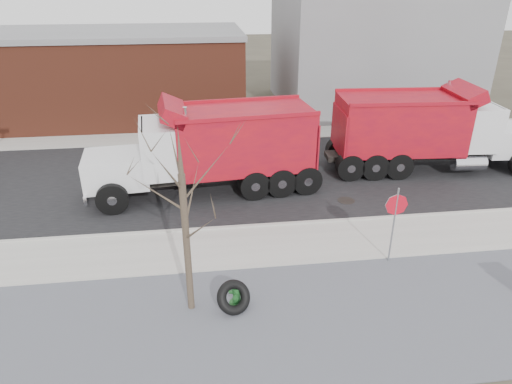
{
  "coord_description": "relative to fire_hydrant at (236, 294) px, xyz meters",
  "views": [
    {
      "loc": [
        -2.7,
        -12.65,
        8.27
      ],
      "look_at": [
        -0.88,
        1.59,
        1.4
      ],
      "focal_mm": 32.0,
      "sensor_mm": 36.0,
      "label": 1
    }
  ],
  "objects": [
    {
      "name": "building_brick",
      "position": [
        -8.04,
        19.58,
        2.31
      ],
      "size": [
        20.2,
        8.2,
        5.3
      ],
      "color": "brown",
      "rests_on": "ground"
    },
    {
      "name": "truck_tire",
      "position": [
        -0.09,
        -0.24,
        0.07
      ],
      "size": [
        1.18,
        1.08,
        0.93
      ],
      "color": "black",
      "rests_on": "ground"
    },
    {
      "name": "far_sidewalk",
      "position": [
        1.96,
        14.58,
        -0.32
      ],
      "size": [
        60.0,
        2.0,
        0.06
      ],
      "primitive_type": "cube",
      "color": "#9E9B93",
      "rests_on": "ground"
    },
    {
      "name": "building_grey",
      "position": [
        10.96,
        20.58,
        3.65
      ],
      "size": [
        12.0,
        10.0,
        8.0
      ],
      "color": "gray",
      "rests_on": "ground"
    },
    {
      "name": "dump_truck_red_a",
      "position": [
        9.47,
        8.68,
        1.63
      ],
      "size": [
        9.77,
        3.17,
        3.88
      ],
      "rotation": [
        0.0,
        0.0,
        -0.06
      ],
      "color": "black",
      "rests_on": "ground"
    },
    {
      "name": "road",
      "position": [
        1.96,
        8.88,
        -0.34
      ],
      "size": [
        60.0,
        9.4,
        0.02
      ],
      "primitive_type": "cube",
      "color": "black",
      "rests_on": "ground"
    },
    {
      "name": "stop_sign",
      "position": [
        4.99,
        1.48,
        1.41
      ],
      "size": [
        0.7,
        0.05,
        2.57
      ],
      "rotation": [
        0.0,
        0.0,
        -0.41
      ],
      "color": "gray",
      "rests_on": "ground"
    },
    {
      "name": "sidewalk",
      "position": [
        1.96,
        2.83,
        -0.32
      ],
      "size": [
        60.0,
        2.5,
        0.06
      ],
      "primitive_type": "cube",
      "color": "#9E9B93",
      "rests_on": "ground"
    },
    {
      "name": "ground",
      "position": [
        1.96,
        2.58,
        -0.35
      ],
      "size": [
        120.0,
        120.0,
        0.0
      ],
      "primitive_type": "plane",
      "color": "#383328",
      "rests_on": "ground"
    },
    {
      "name": "fire_hydrant",
      "position": [
        0.0,
        0.0,
        0.0
      ],
      "size": [
        0.43,
        0.42,
        0.76
      ],
      "rotation": [
        0.0,
        0.0,
        -0.24
      ],
      "color": "#266629",
      "rests_on": "ground"
    },
    {
      "name": "dump_truck_red_b",
      "position": [
        -0.27,
        7.43,
        1.65
      ],
      "size": [
        9.49,
        3.53,
        3.92
      ],
      "rotation": [
        0.0,
        0.0,
        3.24
      ],
      "color": "black",
      "rests_on": "ground"
    },
    {
      "name": "bare_tree",
      "position": [
        -1.24,
        -0.02,
        2.95
      ],
      "size": [
        3.2,
        3.2,
        5.2
      ],
      "color": "#382D23",
      "rests_on": "ground"
    },
    {
      "name": "gravel_verge",
      "position": [
        1.96,
        -0.92,
        -0.33
      ],
      "size": [
        60.0,
        5.0,
        0.03
      ],
      "primitive_type": "cube",
      "color": "slate",
      "rests_on": "ground"
    },
    {
      "name": "curb",
      "position": [
        1.96,
        4.13,
        -0.29
      ],
      "size": [
        60.0,
        0.15,
        0.11
      ],
      "primitive_type": "cube",
      "color": "#9E9B93",
      "rests_on": "ground"
    }
  ]
}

